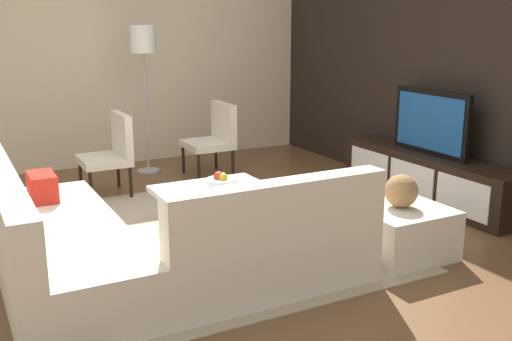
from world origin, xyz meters
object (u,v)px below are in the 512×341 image
Objects in this scene: accent_chair_far at (215,135)px; fruit_bowl at (222,181)px; coffee_table at (220,212)px; television at (431,122)px; media_console at (427,178)px; sectional_couch at (137,244)px; ottoman at (399,231)px; decorative_ball at (401,191)px; floor_lamp at (143,50)px; accent_chair_near at (112,149)px; book_stack at (218,198)px.

fruit_bowl is at bearing -25.52° from accent_chair_far.
television is at bearing 87.51° from coffee_table.
media_console is 0.91× the size of sectional_couch.
media_console is at bearing 87.51° from coffee_table.
coffee_table is at bearing -135.83° from ottoman.
ottoman is 2.66× the size of decorative_ball.
ottoman is at bearing 44.17° from coffee_table.
ottoman is 3.04m from accent_chair_far.
accent_chair_far reaches higher than sectional_couch.
floor_lamp is 6.73× the size of decorative_ball.
television is at bearing 128.76° from decorative_ball.
fruit_bowl is at bearing -142.91° from decorative_ball.
television is at bearing 56.85° from accent_chair_near.
sectional_couch is at bearing -103.62° from decorative_ball.
television is 3.78× the size of decorative_ball.
coffee_table is at bearing -26.15° from accent_chair_far.
accent_chair_near is 3.19m from ottoman.
book_stack is at bearing -126.62° from ottoman.
television is at bearing 40.66° from floor_lamp.
media_console is 8.39× the size of decorative_ball.
fruit_bowl is (1.50, 0.59, -0.06)m from accent_chair_near.
coffee_table is 1.52m from ottoman.
ottoman is 1.48m from book_stack.
media_console is 2.30m from coffee_table.
television is at bearing 92.73° from book_stack.
book_stack is at bearing -26.79° from accent_chair_far.
accent_chair_far reaches higher than book_stack.
media_console is 2.53× the size of accent_chair_near.
accent_chair_near is 1.33m from accent_chair_far.
floor_lamp is 9.12× the size of book_stack.
ottoman is (1.09, 1.06, -0.00)m from coffee_table.
decorative_ball reaches higher than media_console.
sectional_couch reaches higher than fruit_bowl.
sectional_couch is 3.43m from floor_lamp.
ottoman is 0.33m from decorative_ball.
television reaches higher than ottoman.
media_console is 3.27m from sectional_couch.
television reaches higher than accent_chair_far.
floor_lamp reaches higher than media_console.
media_console is 1.25× the size of floor_lamp.
sectional_couch is at bearing -11.41° from accent_chair_near.
decorative_ball is at bearing 37.09° from fruit_bowl.
media_console reaches higher than ottoman.
sectional_couch is 3.08m from accent_chair_far.
television is 3.39m from floor_lamp.
sectional_couch is (0.51, -3.23, 0.03)m from media_console.
fruit_bowl is at bearing 151.45° from coffee_table.
coffee_table is (-0.10, -2.30, -0.05)m from media_console.
book_stack is at bearing -5.38° from floor_lamp.
decorative_ball is (1.27, 0.96, 0.10)m from fruit_bowl.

